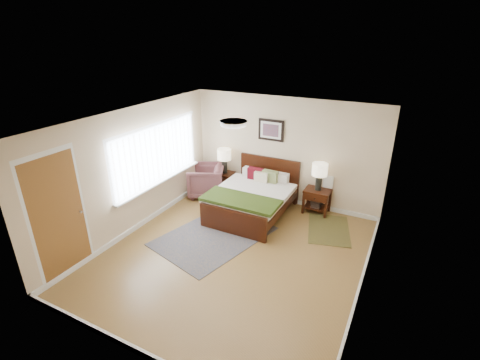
{
  "coord_description": "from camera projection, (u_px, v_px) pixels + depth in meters",
  "views": [
    {
      "loc": [
        2.54,
        -4.74,
        3.79
      ],
      "look_at": [
        -0.37,
        0.96,
        1.05
      ],
      "focal_mm": 26.0,
      "sensor_mm": 36.0,
      "label": 1
    }
  ],
  "objects": [
    {
      "name": "back_wall",
      "position": [
        285.0,
        151.0,
        7.99
      ],
      "size": [
        4.5,
        0.04,
        2.5
      ],
      "primitive_type": "cube",
      "color": "beige",
      "rests_on": "ground"
    },
    {
      "name": "left_wall",
      "position": [
        134.0,
        171.0,
        6.89
      ],
      "size": [
        0.04,
        5.0,
        2.5
      ],
      "primitive_type": "cube",
      "color": "beige",
      "rests_on": "ground"
    },
    {
      "name": "lamp_left",
      "position": [
        224.0,
        156.0,
        8.53
      ],
      "size": [
        0.34,
        0.34,
        0.61
      ],
      "color": "black",
      "rests_on": "nightstand_left"
    },
    {
      "name": "front_wall",
      "position": [
        130.0,
        277.0,
        3.9
      ],
      "size": [
        4.5,
        0.04,
        2.5
      ],
      "primitive_type": "cube",
      "color": "beige",
      "rests_on": "ground"
    },
    {
      "name": "nightstand_left",
      "position": [
        224.0,
        177.0,
        8.73
      ],
      "size": [
        0.45,
        0.41,
        0.54
      ],
      "color": "#341407",
      "rests_on": "ground"
    },
    {
      "name": "window",
      "position": [
        158.0,
        155.0,
        7.39
      ],
      "size": [
        0.11,
        2.72,
        1.32
      ],
      "color": "silver",
      "rests_on": "left_wall"
    },
    {
      "name": "rug_navy",
      "position": [
        329.0,
        229.0,
        7.22
      ],
      "size": [
        1.12,
        1.4,
        0.01
      ],
      "primitive_type": "cube",
      "rotation": [
        0.0,
        0.0,
        0.27
      ],
      "color": "black",
      "rests_on": "ground"
    },
    {
      "name": "nightstand_right",
      "position": [
        317.0,
        199.0,
        7.77
      ],
      "size": [
        0.57,
        0.42,
        0.56
      ],
      "color": "#341407",
      "rests_on": "ground"
    },
    {
      "name": "ceil_fixture",
      "position": [
        233.0,
        123.0,
        5.47
      ],
      "size": [
        0.44,
        0.44,
        0.08
      ],
      "color": "white",
      "rests_on": "ceiling"
    },
    {
      "name": "bed",
      "position": [
        253.0,
        194.0,
        7.66
      ],
      "size": [
        1.61,
        1.94,
        1.05
      ],
      "color": "#341407",
      "rests_on": "ground"
    },
    {
      "name": "right_wall",
      "position": [
        372.0,
        223.0,
        5.0
      ],
      "size": [
        0.04,
        5.0,
        2.5
      ],
      "primitive_type": "cube",
      "color": "beige",
      "rests_on": "ground"
    },
    {
      "name": "lamp_right",
      "position": [
        320.0,
        172.0,
        7.53
      ],
      "size": [
        0.34,
        0.34,
        0.61
      ],
      "color": "black",
      "rests_on": "nightstand_right"
    },
    {
      "name": "floor",
      "position": [
        234.0,
        254.0,
        6.44
      ],
      "size": [
        5.0,
        5.0,
        0.0
      ],
      "primitive_type": "plane",
      "color": "brown",
      "rests_on": "ground"
    },
    {
      "name": "ceiling",
      "position": [
        233.0,
        121.0,
        5.45
      ],
      "size": [
        4.5,
        5.0,
        0.02
      ],
      "primitive_type": "cube",
      "color": "white",
      "rests_on": "back_wall"
    },
    {
      "name": "wall_art",
      "position": [
        271.0,
        130.0,
        7.93
      ],
      "size": [
        0.62,
        0.05,
        0.5
      ],
      "color": "black",
      "rests_on": "back_wall"
    },
    {
      "name": "rug_persian",
      "position": [
        214.0,
        236.0,
        6.98
      ],
      "size": [
        2.09,
        2.56,
        0.01
      ],
      "primitive_type": "cube",
      "rotation": [
        0.0,
        0.0,
        -0.26
      ],
      "color": "#0D1F44",
      "rests_on": "ground"
    },
    {
      "name": "door",
      "position": [
        59.0,
        217.0,
        5.52
      ],
      "size": [
        0.06,
        1.0,
        2.18
      ],
      "color": "silver",
      "rests_on": "ground"
    },
    {
      "name": "armchair",
      "position": [
        206.0,
        181.0,
        8.6
      ],
      "size": [
        1.13,
        1.12,
        0.78
      ],
      "primitive_type": "imported",
      "rotation": [
        0.0,
        0.0,
        -1.14
      ],
      "color": "brown",
      "rests_on": "ground"
    }
  ]
}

